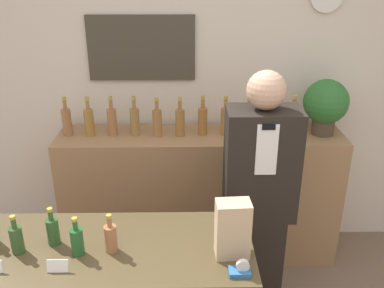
% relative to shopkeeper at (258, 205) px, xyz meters
% --- Properties ---
extents(back_wall, '(5.20, 0.09, 2.70)m').
position_rel_shopkeeper_xyz_m(back_wall, '(-0.41, 0.90, 0.54)').
color(back_wall, beige).
rests_on(back_wall, ground_plane).
extents(back_shelf, '(2.05, 0.42, 1.01)m').
position_rel_shopkeeper_xyz_m(back_shelf, '(-0.32, 0.63, -0.31)').
color(back_shelf, '#9E754C').
rests_on(back_shelf, ground_plane).
extents(shopkeeper, '(0.41, 0.26, 1.63)m').
position_rel_shopkeeper_xyz_m(shopkeeper, '(0.00, 0.00, 0.00)').
color(shopkeeper, black).
rests_on(shopkeeper, ground_plane).
extents(potted_plant, '(0.31, 0.31, 0.40)m').
position_rel_shopkeeper_xyz_m(potted_plant, '(0.55, 0.64, 0.42)').
color(potted_plant, '#4C3D2D').
rests_on(potted_plant, back_shelf).
extents(paper_bag, '(0.15, 0.11, 0.27)m').
position_rel_shopkeeper_xyz_m(paper_bag, '(-0.23, -0.63, 0.27)').
color(paper_bag, tan).
rests_on(paper_bag, display_counter).
extents(tape_dispenser, '(0.09, 0.06, 0.07)m').
position_rel_shopkeeper_xyz_m(tape_dispenser, '(-0.20, -0.76, 0.16)').
color(tape_dispenser, '#2D66A8').
rests_on(tape_dispenser, display_counter).
extents(price_card_right, '(0.09, 0.02, 0.06)m').
position_rel_shopkeeper_xyz_m(price_card_right, '(-0.97, -0.73, 0.17)').
color(price_card_right, white).
rests_on(price_card_right, display_counter).
extents(counter_bottle_1, '(0.06, 0.06, 0.19)m').
position_rel_shopkeeper_xyz_m(counter_bottle_1, '(-1.19, -0.60, 0.21)').
color(counter_bottle_1, '#304F25').
rests_on(counter_bottle_1, display_counter).
extents(counter_bottle_2, '(0.06, 0.06, 0.19)m').
position_rel_shopkeeper_xyz_m(counter_bottle_2, '(-1.04, -0.54, 0.21)').
color(counter_bottle_2, '#2C5226').
rests_on(counter_bottle_2, display_counter).
extents(counter_bottle_3, '(0.06, 0.06, 0.19)m').
position_rel_shopkeeper_xyz_m(counter_bottle_3, '(-0.91, -0.62, 0.21)').
color(counter_bottle_3, '#235828').
rests_on(counter_bottle_3, display_counter).
extents(counter_bottle_4, '(0.06, 0.06, 0.19)m').
position_rel_shopkeeper_xyz_m(counter_bottle_4, '(-0.77, -0.60, 0.21)').
color(counter_bottle_4, '#A06540').
rests_on(counter_bottle_4, display_counter).
extents(shelf_bottle_0, '(0.07, 0.07, 0.28)m').
position_rel_shopkeeper_xyz_m(shelf_bottle_0, '(-1.27, 0.65, 0.31)').
color(shelf_bottle_0, '#97653E').
rests_on(shelf_bottle_0, back_shelf).
extents(shelf_bottle_1, '(0.07, 0.07, 0.28)m').
position_rel_shopkeeper_xyz_m(shelf_bottle_1, '(-1.11, 0.63, 0.31)').
color(shelf_bottle_1, olive).
rests_on(shelf_bottle_1, back_shelf).
extents(shelf_bottle_2, '(0.07, 0.07, 0.28)m').
position_rel_shopkeeper_xyz_m(shelf_bottle_2, '(-0.95, 0.64, 0.31)').
color(shelf_bottle_2, '#9E6A3E').
rests_on(shelf_bottle_2, back_shelf).
extents(shelf_bottle_3, '(0.07, 0.07, 0.28)m').
position_rel_shopkeeper_xyz_m(shelf_bottle_3, '(-0.79, 0.64, 0.31)').
color(shelf_bottle_3, olive).
rests_on(shelf_bottle_3, back_shelf).
extents(shelf_bottle_4, '(0.07, 0.07, 0.28)m').
position_rel_shopkeeper_xyz_m(shelf_bottle_4, '(-0.63, 0.61, 0.31)').
color(shelf_bottle_4, '#9E6B3D').
rests_on(shelf_bottle_4, back_shelf).
extents(shelf_bottle_5, '(0.07, 0.07, 0.28)m').
position_rel_shopkeeper_xyz_m(shelf_bottle_5, '(-0.47, 0.62, 0.31)').
color(shelf_bottle_5, olive).
rests_on(shelf_bottle_5, back_shelf).
extents(shelf_bottle_6, '(0.07, 0.07, 0.28)m').
position_rel_shopkeeper_xyz_m(shelf_bottle_6, '(-0.31, 0.65, 0.31)').
color(shelf_bottle_6, '#9B6530').
rests_on(shelf_bottle_6, back_shelf).
extents(shelf_bottle_7, '(0.07, 0.07, 0.28)m').
position_rel_shopkeeper_xyz_m(shelf_bottle_7, '(-0.15, 0.64, 0.31)').
color(shelf_bottle_7, '#A16D35').
rests_on(shelf_bottle_7, back_shelf).
extents(shelf_bottle_8, '(0.07, 0.07, 0.28)m').
position_rel_shopkeeper_xyz_m(shelf_bottle_8, '(0.01, 0.62, 0.31)').
color(shelf_bottle_8, '#9B693E').
rests_on(shelf_bottle_8, back_shelf).
extents(shelf_bottle_9, '(0.07, 0.07, 0.28)m').
position_rel_shopkeeper_xyz_m(shelf_bottle_9, '(0.17, 0.65, 0.31)').
color(shelf_bottle_9, olive).
rests_on(shelf_bottle_9, back_shelf).
extents(shelf_bottle_10, '(0.07, 0.07, 0.28)m').
position_rel_shopkeeper_xyz_m(shelf_bottle_10, '(0.33, 0.64, 0.31)').
color(shelf_bottle_10, '#9A6630').
rests_on(shelf_bottle_10, back_shelf).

